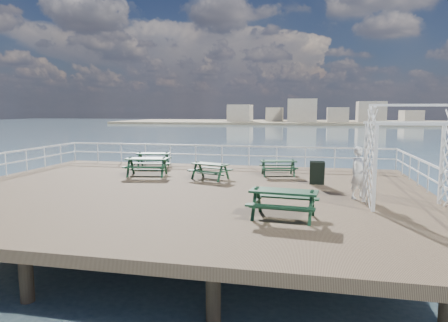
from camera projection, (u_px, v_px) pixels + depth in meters
ground at (183, 194)px, 15.02m from camera, size 18.00×14.00×0.30m
sea_backdrop at (332, 120)px, 142.49m from camera, size 300.00×300.00×9.20m
railing at (199, 158)px, 17.39m from camera, size 17.77×13.76×1.10m
picnic_table_a at (147, 163)px, 18.14m from camera, size 2.07×1.77×0.91m
picnic_table_b at (153, 157)px, 20.94m from camera, size 1.89×1.62×0.82m
picnic_table_c at (278, 165)px, 18.18m from camera, size 1.86×1.62×0.78m
picnic_table_d at (210, 168)px, 17.24m from camera, size 1.91×1.72×0.77m
picnic_table_e at (284, 198)px, 10.98m from camera, size 1.97×1.65×0.89m
trellis_arbor at (410, 162)px, 12.08m from camera, size 2.64×1.56×3.16m
sandwich_board at (317, 173)px, 15.94m from camera, size 0.59×0.44×0.95m
person at (359, 173)px, 13.39m from camera, size 0.77×0.72×1.76m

